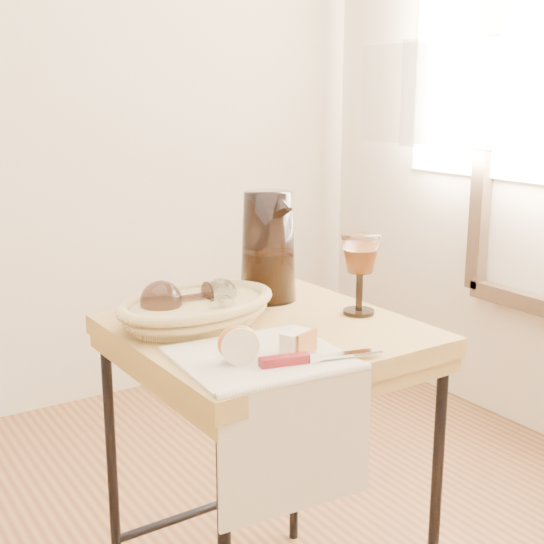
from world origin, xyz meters
TOP-DOWN VIEW (x-y plane):
  - side_table at (0.42, 0.28)m, footprint 0.59×0.59m
  - tea_towel at (0.31, 0.12)m, footprint 0.32×0.29m
  - bread_basket at (0.31, 0.38)m, footprint 0.36×0.28m
  - goblet_lying_a at (0.28, 0.39)m, footprint 0.15×0.09m
  - goblet_lying_b at (0.36, 0.36)m, footprint 0.12×0.14m
  - pitcher at (0.54, 0.45)m, footprint 0.18×0.26m
  - wine_goblet at (0.64, 0.25)m, footprint 0.09×0.09m
  - apple_half at (0.26, 0.12)m, footprint 0.08×0.06m
  - apple_wedge at (0.37, 0.10)m, footprint 0.07×0.05m
  - table_knife at (0.38, 0.05)m, footprint 0.23×0.08m

SIDE VIEW (x-z plane):
  - side_table at x=0.42m, z-range 0.00..0.73m
  - tea_towel at x=0.31m, z-range 0.73..0.74m
  - table_knife at x=0.38m, z-range 0.74..0.76m
  - apple_wedge at x=0.37m, z-range 0.74..0.78m
  - bread_basket at x=0.31m, z-range 0.73..0.79m
  - apple_half at x=0.26m, z-range 0.74..0.81m
  - goblet_lying_b at x=0.36m, z-range 0.74..0.82m
  - goblet_lying_a at x=0.28m, z-range 0.74..0.83m
  - wine_goblet at x=0.64m, z-range 0.73..0.91m
  - pitcher at x=0.54m, z-range 0.71..1.01m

